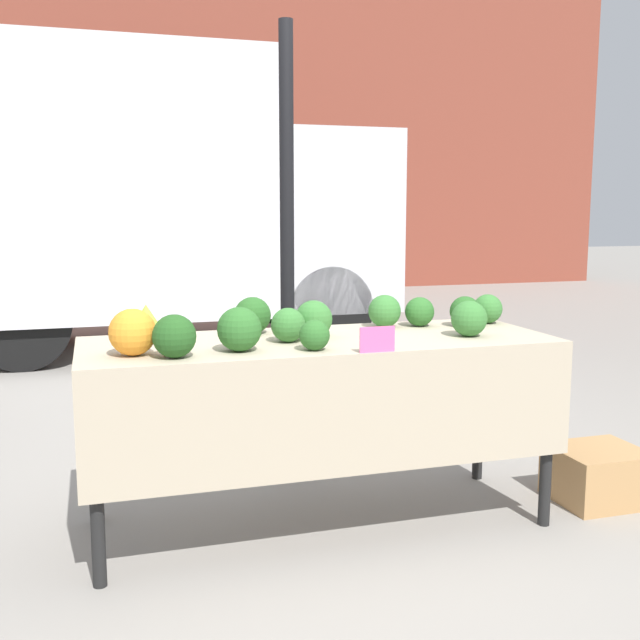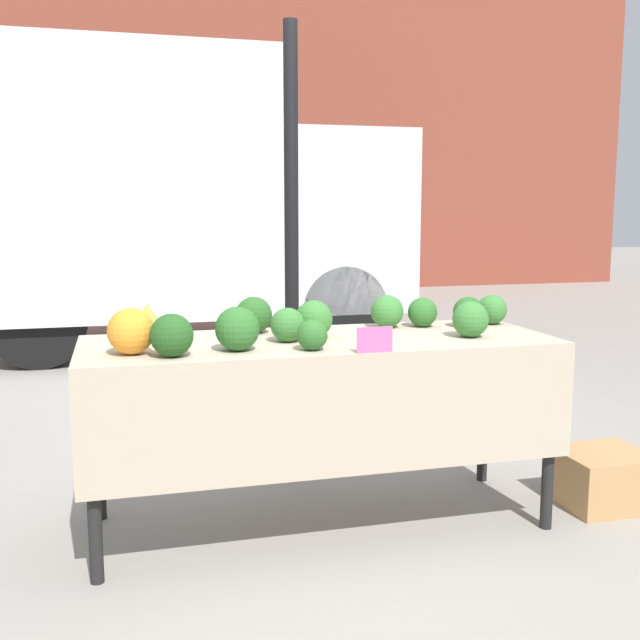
{
  "view_description": "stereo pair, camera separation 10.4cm",
  "coord_description": "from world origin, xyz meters",
  "px_view_note": "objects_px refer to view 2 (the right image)",
  "views": [
    {
      "loc": [
        -0.89,
        -2.93,
        1.34
      ],
      "look_at": [
        0.0,
        0.0,
        0.89
      ],
      "focal_mm": 42.0,
      "sensor_mm": 36.0,
      "label": 1
    },
    {
      "loc": [
        -0.79,
        -2.96,
        1.34
      ],
      "look_at": [
        0.0,
        0.0,
        0.89
      ],
      "focal_mm": 42.0,
      "sensor_mm": 36.0,
      "label": 2
    }
  ],
  "objects_px": {
    "parked_truck": "(176,198)",
    "orange_cauliflower": "(131,331)",
    "produce_crate": "(603,478)",
    "price_sign": "(375,340)"
  },
  "relations": [
    {
      "from": "parked_truck",
      "to": "orange_cauliflower",
      "type": "relative_size",
      "value": 23.24
    },
    {
      "from": "orange_cauliflower",
      "to": "price_sign",
      "type": "xyz_separation_m",
      "value": [
        0.88,
        -0.2,
        -0.04
      ]
    },
    {
      "from": "produce_crate",
      "to": "price_sign",
      "type": "bearing_deg",
      "value": -169.91
    },
    {
      "from": "parked_truck",
      "to": "price_sign",
      "type": "distance_m",
      "value": 4.83
    },
    {
      "from": "parked_truck",
      "to": "produce_crate",
      "type": "bearing_deg",
      "value": -71.12
    },
    {
      "from": "price_sign",
      "to": "produce_crate",
      "type": "xyz_separation_m",
      "value": [
        1.18,
        0.21,
        -0.73
      ]
    },
    {
      "from": "parked_truck",
      "to": "orange_cauliflower",
      "type": "height_order",
      "value": "parked_truck"
    },
    {
      "from": "orange_cauliflower",
      "to": "price_sign",
      "type": "distance_m",
      "value": 0.91
    },
    {
      "from": "orange_cauliflower",
      "to": "produce_crate",
      "type": "distance_m",
      "value": 2.2
    },
    {
      "from": "parked_truck",
      "to": "orange_cauliflower",
      "type": "distance_m",
      "value": 4.64
    }
  ]
}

